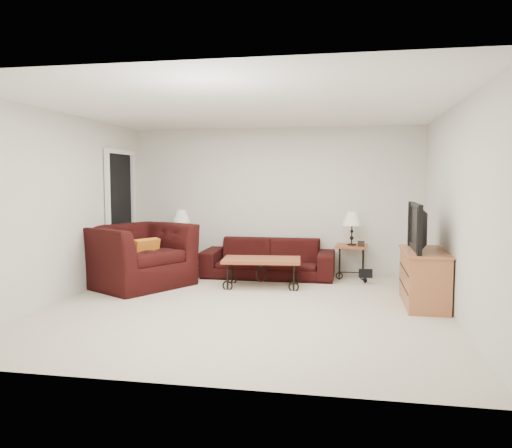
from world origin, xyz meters
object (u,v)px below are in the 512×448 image
Objects in this scene: sofa at (268,258)px; side_table_right at (351,261)px; television at (424,227)px; backpack at (365,270)px; side_table_left at (182,257)px; tv_stand at (424,278)px; lamp_left at (181,226)px; armchair at (138,256)px; lamp_right at (352,229)px; coffee_table at (262,273)px.

side_table_right is (1.36, 0.18, -0.04)m from sofa.
television reaches higher than backpack.
television reaches higher than side_table_left.
television is at bearing -33.62° from sofa.
side_table_left reaches higher than backpack.
tv_stand is 2.83× the size of backpack.
side_table_right is 2.97m from lamp_left.
sofa reaches higher than side_table_right.
lamp_right is at bearing -38.82° from armchair.
backpack is (3.14, -0.37, -0.61)m from lamp_left.
backpack is (0.22, -0.37, -0.61)m from lamp_right.
lamp_right reaches higher than sofa.
side_table_right is at bearing 135.76° from backpack.
lamp_right is at bearing 7.56° from sofa.
side_table_right is 0.47× the size of coffee_table.
sofa is 5.20× the size of backpack.
lamp_left is 0.51× the size of television.
coffee_table is 2.36m from tv_stand.
side_table_left is 1.28m from armchair.
coffee_table reaches higher than backpack.
side_table_left is (-1.56, 0.18, -0.04)m from sofa.
side_table_right is at bearing 0.00° from lamp_left.
tv_stand is (3.83, -1.67, 0.08)m from side_table_left.
sofa reaches higher than backpack.
lamp_right is (2.92, 0.00, -0.00)m from lamp_left.
side_table_left is at bearing 173.43° from sofa.
coffee_table is 1.09× the size of television.
tv_stand reaches higher than backpack.
side_table_left is 0.46× the size of tv_stand.
armchair is 4.14m from television.
side_table_right is at bearing 0.00° from lamp_right.
lamp_left reaches higher than side_table_right.
lamp_left is at bearing -113.71° from television.
side_table_left is 0.51× the size of television.
lamp_left is 4.17m from television.
coffee_table is (-1.33, -0.96, -0.06)m from side_table_right.
lamp_right is at bearing 0.00° from side_table_left.
lamp_left reaches higher than tv_stand.
television is at bearing -23.71° from lamp_left.
tv_stand is (0.91, -1.67, -0.46)m from lamp_right.
side_table_left is 2.92m from side_table_right.
tv_stand is (2.24, -0.71, 0.14)m from coffee_table.
armchair is at bearing -158.81° from lamp_right.
side_table_left and side_table_right have the same top height.
coffee_table is 0.81× the size of armchair.
tv_stand is at bearing -23.60° from side_table_left.
side_table_left is 1.31× the size of backpack.
side_table_left is at bearing 17.48° from armchair.
sofa is 2.13m from armchair.
coffee_table is at bearing -144.13° from lamp_right.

